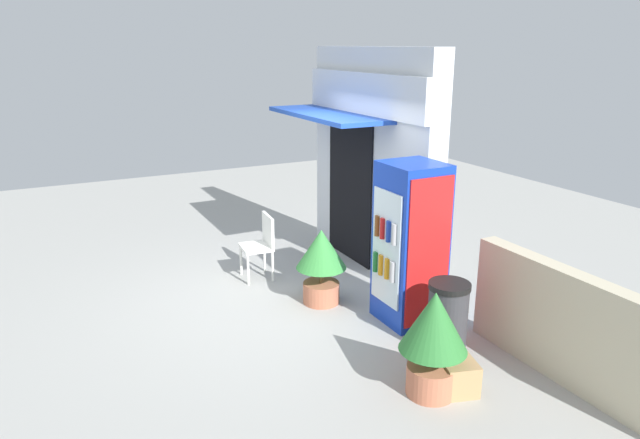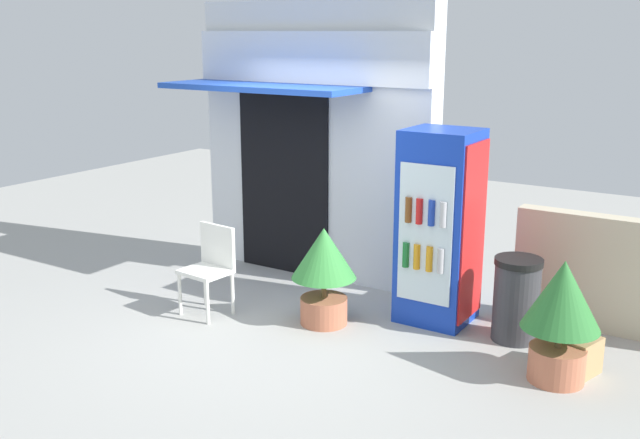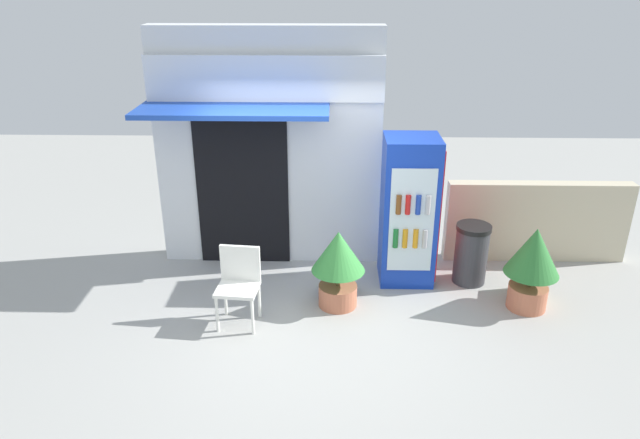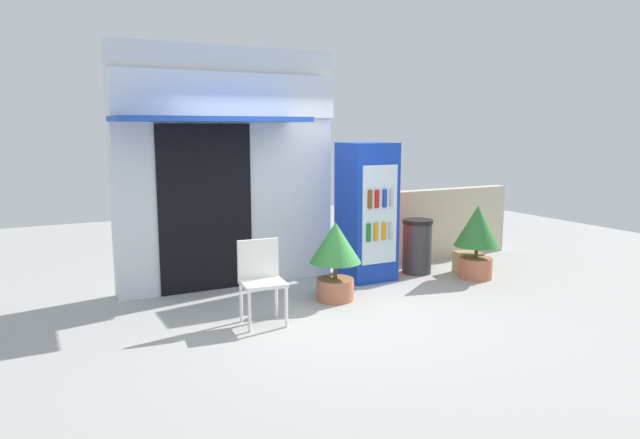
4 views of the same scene
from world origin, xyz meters
TOP-DOWN VIEW (x-y plane):
  - ground at (0.00, 0.00)m, footprint 16.00×16.00m
  - storefront_building at (-0.54, 1.61)m, footprint 2.95×1.11m
  - drink_cooler at (1.27, 1.04)m, footprint 0.69×0.69m
  - plastic_chair at (-0.72, -0.00)m, footprint 0.49×0.44m
  - potted_plant_near_shop at (0.39, 0.35)m, footprint 0.63×0.63m
  - potted_plant_curbside at (2.64, 0.35)m, footprint 0.63×0.63m
  - trash_bin at (2.08, 0.97)m, footprint 0.44×0.44m
  - stone_boundary_wall at (3.10, 1.64)m, footprint 2.46×0.20m
  - cardboard_box at (2.72, 0.60)m, footprint 0.43×0.40m

SIDE VIEW (x-z plane):
  - ground at x=0.00m, z-range 0.00..0.00m
  - cardboard_box at x=2.72m, z-range 0.00..0.31m
  - trash_bin at x=2.08m, z-range 0.00..0.79m
  - plastic_chair at x=-0.72m, z-range 0.08..0.98m
  - stone_boundary_wall at x=3.10m, z-range 0.00..1.12m
  - potted_plant_near_shop at x=0.39m, z-range 0.10..1.07m
  - potted_plant_curbside at x=2.64m, z-range 0.10..1.13m
  - drink_cooler at x=1.27m, z-range 0.00..1.89m
  - storefront_building at x=-0.54m, z-range 0.05..3.16m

